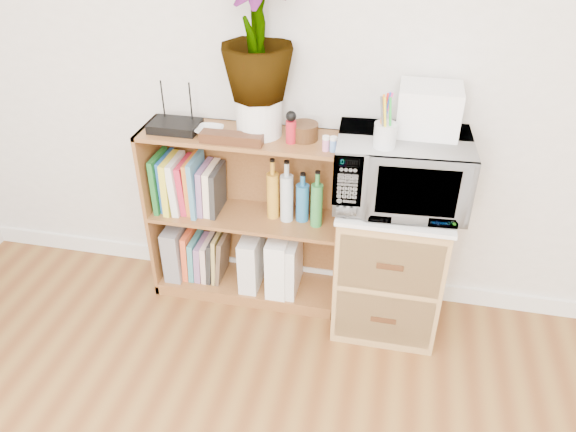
% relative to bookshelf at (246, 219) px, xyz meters
% --- Properties ---
extents(skirting_board, '(4.00, 0.02, 0.10)m').
position_rel_bookshelf_xyz_m(skirting_board, '(0.35, 0.14, -0.42)').
color(skirting_board, white).
rests_on(skirting_board, ground).
extents(bookshelf, '(1.00, 0.30, 0.95)m').
position_rel_bookshelf_xyz_m(bookshelf, '(0.00, 0.00, 0.00)').
color(bookshelf, brown).
rests_on(bookshelf, ground).
extents(wicker_unit, '(0.50, 0.45, 0.70)m').
position_rel_bookshelf_xyz_m(wicker_unit, '(0.75, -0.08, -0.12)').
color(wicker_unit, '#9E7542').
rests_on(wicker_unit, ground).
extents(microwave, '(0.60, 0.43, 0.32)m').
position_rel_bookshelf_xyz_m(microwave, '(0.75, -0.08, 0.41)').
color(microwave, silver).
rests_on(microwave, wicker_unit).
extents(pen_cup, '(0.09, 0.09, 0.10)m').
position_rel_bookshelf_xyz_m(pen_cup, '(0.67, -0.18, 0.62)').
color(pen_cup, silver).
rests_on(pen_cup, microwave).
extents(small_appliance, '(0.26, 0.22, 0.21)m').
position_rel_bookshelf_xyz_m(small_appliance, '(0.83, 0.00, 0.67)').
color(small_appliance, white).
rests_on(small_appliance, microwave).
extents(router, '(0.23, 0.16, 0.04)m').
position_rel_bookshelf_xyz_m(router, '(-0.33, -0.02, 0.50)').
color(router, black).
rests_on(router, bookshelf).
extents(white_bowl, '(0.13, 0.13, 0.03)m').
position_rel_bookshelf_xyz_m(white_bowl, '(-0.15, -0.03, 0.49)').
color(white_bowl, silver).
rests_on(white_bowl, bookshelf).
extents(plant_pot, '(0.21, 0.21, 0.18)m').
position_rel_bookshelf_xyz_m(plant_pot, '(0.08, 0.02, 0.56)').
color(plant_pot, silver).
rests_on(plant_pot, bookshelf).
extents(potted_plant, '(0.33, 0.33, 0.59)m').
position_rel_bookshelf_xyz_m(potted_plant, '(0.08, 0.02, 0.95)').
color(potted_plant, '#367B31').
rests_on(potted_plant, plant_pot).
extents(trinket_box, '(0.29, 0.07, 0.05)m').
position_rel_bookshelf_xyz_m(trinket_box, '(-0.02, -0.10, 0.50)').
color(trinket_box, '#341B0E').
rests_on(trinket_box, bookshelf).
extents(kokeshi_doll, '(0.05, 0.05, 0.11)m').
position_rel_bookshelf_xyz_m(kokeshi_doll, '(0.24, -0.04, 0.53)').
color(kokeshi_doll, '#AB1522').
rests_on(kokeshi_doll, bookshelf).
extents(wooden_bowl, '(0.13, 0.13, 0.08)m').
position_rel_bookshelf_xyz_m(wooden_bowl, '(0.29, 0.01, 0.51)').
color(wooden_bowl, '#3B1F10').
rests_on(wooden_bowl, bookshelf).
extents(paint_jars, '(0.11, 0.04, 0.05)m').
position_rel_bookshelf_xyz_m(paint_jars, '(0.44, -0.09, 0.50)').
color(paint_jars, pink).
rests_on(paint_jars, bookshelf).
extents(file_box, '(0.09, 0.24, 0.31)m').
position_rel_bookshelf_xyz_m(file_box, '(-0.40, 0.00, -0.25)').
color(file_box, gray).
rests_on(file_box, bookshelf).
extents(magazine_holder_left, '(0.10, 0.25, 0.31)m').
position_rel_bookshelf_xyz_m(magazine_holder_left, '(0.02, -0.01, -0.25)').
color(magazine_holder_left, silver).
rests_on(magazine_holder_left, bookshelf).
extents(magazine_holder_mid, '(0.11, 0.27, 0.33)m').
position_rel_bookshelf_xyz_m(magazine_holder_mid, '(0.18, -0.01, -0.24)').
color(magazine_holder_mid, white).
rests_on(magazine_holder_mid, bookshelf).
extents(magazine_holder_right, '(0.10, 0.25, 0.31)m').
position_rel_bookshelf_xyz_m(magazine_holder_right, '(0.23, -0.01, -0.25)').
color(magazine_holder_right, silver).
rests_on(magazine_holder_right, bookshelf).
extents(cookbooks, '(0.33, 0.20, 0.31)m').
position_rel_bookshelf_xyz_m(cookbooks, '(-0.30, 0.00, 0.16)').
color(cookbooks, '#1A6425').
rests_on(cookbooks, bookshelf).
extents(liquor_bottles, '(0.29, 0.07, 0.32)m').
position_rel_bookshelf_xyz_m(liquor_bottles, '(0.25, 0.00, 0.17)').
color(liquor_bottles, gold).
rests_on(liquor_bottles, bookshelf).
extents(lower_books, '(0.24, 0.19, 0.29)m').
position_rel_bookshelf_xyz_m(lower_books, '(-0.24, 0.00, -0.28)').
color(lower_books, '#ED5529').
rests_on(lower_books, bookshelf).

